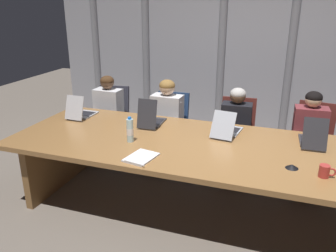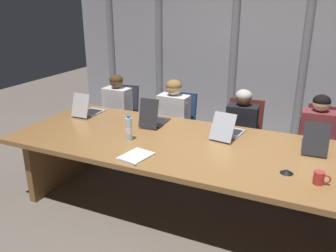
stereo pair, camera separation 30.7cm
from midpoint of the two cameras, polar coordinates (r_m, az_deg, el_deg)
name	(u,v)px [view 2 (the right image)]	position (r m, az deg, el deg)	size (l,w,h in m)	color
ground_plane	(213,215)	(3.74, 9.83, -14.22)	(12.83, 12.83, 0.00)	#6B6056
conference_table	(216,161)	(3.44, 10.43, -5.77)	(4.24, 1.40, 0.75)	olive
curtain_backdrop	(266,40)	(5.40, 17.43, 13.32)	(6.42, 0.17, 3.08)	#9999A0
laptop_left_end	(88,110)	(4.36, -11.08, 2.55)	(0.24, 0.40, 0.29)	#BCBCC1
laptop_left_mid	(154,119)	(3.93, -0.08, 1.08)	(0.23, 0.43, 0.34)	#2D2D33
laptop_center	(228,131)	(3.69, 12.22, -0.82)	(0.29, 0.48, 0.28)	#A8ADB7
laptop_right_mid	(314,144)	(3.61, 25.24, -2.73)	(0.24, 0.43, 0.31)	#2D2D33
office_chair_left_end	(121,127)	(5.09, -6.08, -0.14)	(0.60, 0.61, 0.93)	#2D2D38
office_chair_left_mid	(176,136)	(4.73, 3.19, -1.73)	(0.60, 0.60, 0.91)	navy
office_chair_center	(242,147)	(4.51, 13.93, -3.42)	(0.60, 0.60, 0.92)	#511E19
office_chair_right_mid	(318,159)	(4.46, 25.26, -4.99)	(0.60, 0.61, 0.94)	#511E19
person_left_end	(114,111)	(4.87, -7.08, 2.47)	(0.39, 0.55, 1.13)	silver
person_left_mid	(171,118)	(4.49, 2.43, 1.31)	(0.42, 0.55, 1.14)	silver
person_center	(240,130)	(4.26, 13.82, -0.73)	(0.40, 0.56, 1.10)	black
person_right_mid	(316,140)	(4.20, 25.16, -2.20)	(0.40, 0.56, 1.13)	brown
water_bottle_primary	(129,129)	(3.48, -3.95, -0.57)	(0.07, 0.07, 0.26)	silver
coffee_mug_near	(319,178)	(2.99, 26.42, -7.70)	(0.13, 0.08, 0.10)	#B2332D
conference_mic_left_side	(287,171)	(3.07, 21.73, -7.00)	(0.11, 0.11, 0.04)	black
spiral_notepad	(136,156)	(3.14, -2.57, -5.06)	(0.27, 0.34, 0.03)	silver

